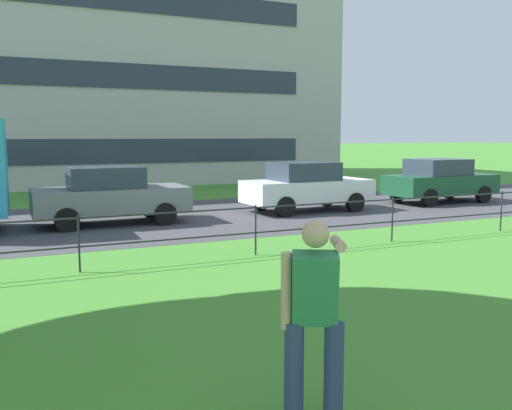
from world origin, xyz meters
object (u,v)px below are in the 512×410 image
at_px(car_grey_right, 110,195).
at_px(car_dark_green_far_right, 440,180).
at_px(person_thrower, 314,316).
at_px(car_white_center, 306,186).

relative_size(car_grey_right, car_dark_green_far_right, 1.00).
bearing_deg(car_dark_green_far_right, person_thrower, -136.35).
bearing_deg(person_thrower, car_white_center, 60.35).
xyz_separation_m(car_grey_right, car_white_center, (6.05, 0.02, 0.00)).
bearing_deg(car_white_center, car_dark_green_far_right, 0.38).
height_order(car_white_center, car_dark_green_far_right, same).
bearing_deg(car_white_center, person_thrower, -119.65).
bearing_deg(car_dark_green_far_right, car_white_center, -179.62).
xyz_separation_m(car_grey_right, car_dark_green_far_right, (11.50, 0.06, 0.00)).
relative_size(car_white_center, car_dark_green_far_right, 1.00).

